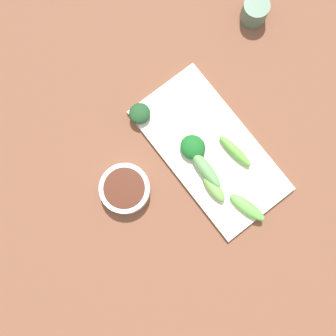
% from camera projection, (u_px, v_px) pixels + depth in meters
% --- Properties ---
extents(tabletop, '(2.10, 2.10, 0.02)m').
position_uv_depth(tabletop, '(176.00, 163.00, 0.92)').
color(tabletop, brown).
rests_on(tabletop, ground).
extents(sauce_bowl, '(0.10, 0.10, 0.04)m').
position_uv_depth(sauce_bowl, '(125.00, 189.00, 0.88)').
color(sauce_bowl, white).
rests_on(sauce_bowl, tabletop).
extents(serving_plate, '(0.18, 0.35, 0.01)m').
position_uv_depth(serving_plate, '(210.00, 150.00, 0.91)').
color(serving_plate, silver).
rests_on(serving_plate, tabletop).
extents(broccoli_leafy_0, '(0.06, 0.06, 0.03)m').
position_uv_depth(broccoli_leafy_0, '(194.00, 149.00, 0.88)').
color(broccoli_leafy_0, '#175E21').
rests_on(broccoli_leafy_0, serving_plate).
extents(broccoli_stalk_1, '(0.03, 0.09, 0.02)m').
position_uv_depth(broccoli_stalk_1, '(235.00, 151.00, 0.89)').
color(broccoli_stalk_1, '#61AC3F').
rests_on(broccoli_stalk_1, serving_plate).
extents(broccoli_stalk_2, '(0.03, 0.07, 0.02)m').
position_uv_depth(broccoli_stalk_2, '(214.00, 188.00, 0.88)').
color(broccoli_stalk_2, '#6AA14A').
rests_on(broccoli_stalk_2, serving_plate).
extents(broccoli_stalk_3, '(0.03, 0.09, 0.03)m').
position_uv_depth(broccoli_stalk_3, '(206.00, 170.00, 0.88)').
color(broccoli_stalk_3, '#60A55A').
rests_on(broccoli_stalk_3, serving_plate).
extents(broccoli_leafy_4, '(0.06, 0.06, 0.03)m').
position_uv_depth(broccoli_leafy_4, '(140.00, 113.00, 0.90)').
color(broccoli_leafy_4, '#1C4523').
rests_on(broccoli_leafy_4, serving_plate).
extents(broccoli_stalk_5, '(0.05, 0.09, 0.02)m').
position_uv_depth(broccoli_stalk_5, '(247.00, 207.00, 0.87)').
color(broccoli_stalk_5, '#5EB648').
rests_on(broccoli_stalk_5, serving_plate).
extents(tea_cup, '(0.06, 0.06, 0.05)m').
position_uv_depth(tea_cup, '(255.00, 11.00, 0.93)').
color(tea_cup, '#51705D').
rests_on(tea_cup, tabletop).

